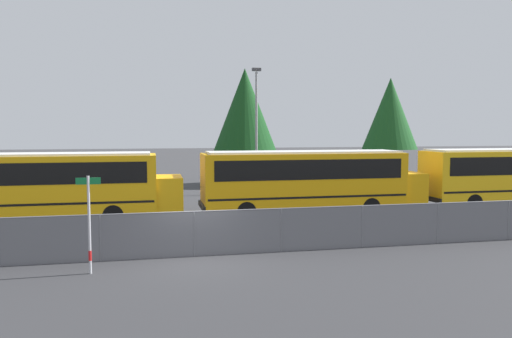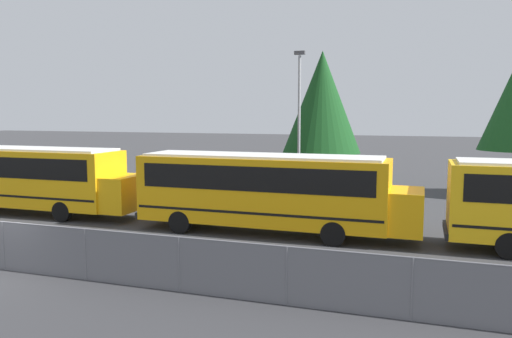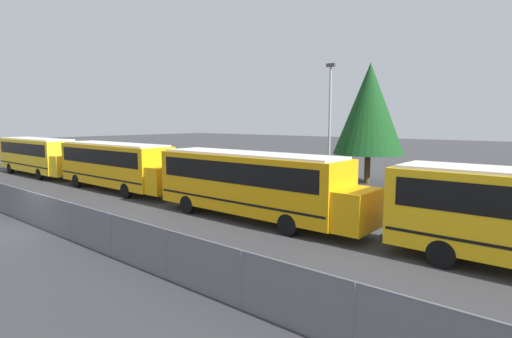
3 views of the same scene
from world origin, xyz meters
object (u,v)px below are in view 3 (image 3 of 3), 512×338
(school_bus_1, at_px, (116,163))
(tree_0, at_px, (369,109))
(light_pole, at_px, (330,123))
(school_bus_0, at_px, (38,154))
(school_bus_2, at_px, (252,181))

(school_bus_1, xyz_separation_m, tree_0, (11.75, 13.81, 3.70))
(school_bus_1, bearing_deg, light_pole, 36.22)
(school_bus_0, height_order, light_pole, light_pole)
(school_bus_1, relative_size, tree_0, 1.27)
(tree_0, bearing_deg, school_bus_0, -149.51)
(school_bus_1, distance_m, light_pole, 14.50)
(school_bus_2, bearing_deg, tree_0, 92.26)
(school_bus_1, bearing_deg, school_bus_0, -179.02)
(light_pole, height_order, tree_0, tree_0)
(school_bus_0, height_order, school_bus_1, same)
(school_bus_0, xyz_separation_m, school_bus_1, (12.06, 0.21, 0.00))
(school_bus_2, height_order, tree_0, tree_0)
(school_bus_0, bearing_deg, tree_0, 30.49)
(school_bus_2, relative_size, tree_0, 1.27)
(school_bus_2, height_order, light_pole, light_pole)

